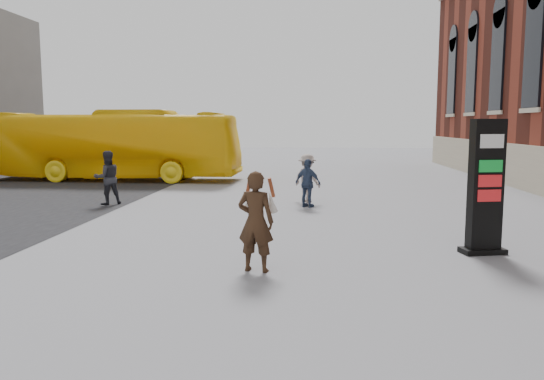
# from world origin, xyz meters

# --- Properties ---
(ground) EXTENTS (100.00, 100.00, 0.00)m
(ground) POSITION_xyz_m (0.00, 0.00, 0.00)
(ground) COLOR #9E9EA3
(info_pylon) EXTENTS (0.94, 0.61, 2.72)m
(info_pylon) POSITION_xyz_m (4.49, 1.32, 1.36)
(info_pylon) COLOR black
(info_pylon) RESTS_ON ground
(woman) EXTENTS (0.77, 0.72, 1.80)m
(woman) POSITION_xyz_m (0.03, -0.33, 0.92)
(woman) COLOR #2F2113
(woman) RESTS_ON ground
(bus) EXTENTS (11.77, 3.02, 3.26)m
(bus) POSITION_xyz_m (-8.23, 14.68, 1.63)
(bus) COLOR yellow
(bus) RESTS_ON road
(pedestrian_a) EXTENTS (1.08, 1.04, 1.75)m
(pedestrian_a) POSITION_xyz_m (-5.65, 7.21, 0.88)
(pedestrian_a) COLOR #28292F
(pedestrian_a) RESTS_ON ground
(pedestrian_b) EXTENTS (1.18, 1.13, 1.62)m
(pedestrian_b) POSITION_xyz_m (0.85, 8.29, 0.81)
(pedestrian_b) COLOR gray
(pedestrian_b) RESTS_ON ground
(pedestrian_c) EXTENTS (0.96, 0.78, 1.53)m
(pedestrian_c) POSITION_xyz_m (0.89, 7.12, 0.76)
(pedestrian_c) COLOR #334362
(pedestrian_c) RESTS_ON ground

